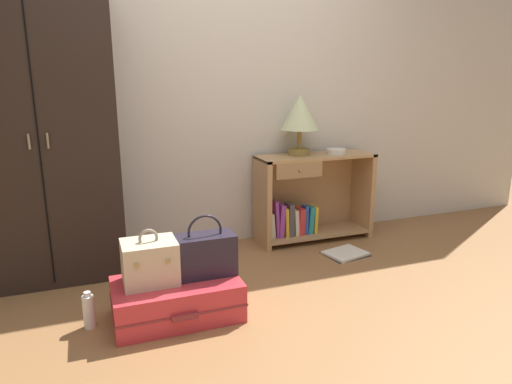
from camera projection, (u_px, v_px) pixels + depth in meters
The scene contains 11 objects.
ground_plane at pixel (289, 332), 2.43m from camera, with size 9.00×9.00×0.00m, color olive.
back_wall at pixel (209, 78), 3.48m from camera, with size 6.40×0.10×2.60m, color beige.
wardrobe at pixel (41, 136), 2.89m from camera, with size 0.91×0.47×1.90m.
bookshelf at pixel (309, 199), 3.76m from camera, with size 0.96×0.34×0.71m.
table_lamp at pixel (300, 115), 3.59m from camera, with size 0.30×0.30×0.47m.
bowl at pixel (336, 151), 3.71m from camera, with size 0.16×0.16×0.04m, color silver.
suitcase_large at pixel (177, 299), 2.57m from camera, with size 0.70×0.43×0.22m.
train_case at pixel (150, 262), 2.50m from camera, with size 0.29×0.24×0.31m.
handbag at pixel (206, 254), 2.60m from camera, with size 0.33×0.17×0.36m.
bottle at pixel (89, 311), 2.46m from camera, with size 0.06×0.06×0.21m.
open_book_on_floor at pixel (346, 253), 3.49m from camera, with size 0.34×0.29×0.02m.
Camera 1 is at (-0.93, -1.98, 1.32)m, focal length 32.28 mm.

